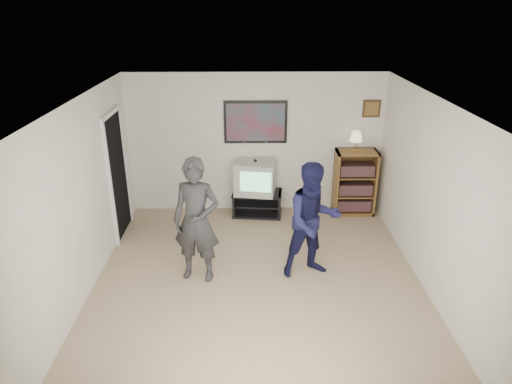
{
  "coord_description": "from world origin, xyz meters",
  "views": [
    {
      "loc": [
        -0.11,
        -5.27,
        3.62
      ],
      "look_at": [
        -0.02,
        0.55,
        1.15
      ],
      "focal_mm": 32.0,
      "sensor_mm": 36.0,
      "label": 1
    }
  ],
  "objects_px": {
    "media_stand": "(257,203)",
    "person_tall": "(197,221)",
    "bookshelf": "(355,182)",
    "person_short": "(313,221)",
    "crt_television": "(255,177)"
  },
  "relations": [
    {
      "from": "media_stand",
      "to": "crt_television",
      "type": "relative_size",
      "value": 1.33
    },
    {
      "from": "media_stand",
      "to": "person_tall",
      "type": "height_order",
      "value": "person_tall"
    },
    {
      "from": "bookshelf",
      "to": "media_stand",
      "type": "bearing_deg",
      "value": -178.36
    },
    {
      "from": "bookshelf",
      "to": "person_tall",
      "type": "height_order",
      "value": "person_tall"
    },
    {
      "from": "media_stand",
      "to": "bookshelf",
      "type": "distance_m",
      "value": 1.79
    },
    {
      "from": "bookshelf",
      "to": "person_short",
      "type": "distance_m",
      "value": 2.25
    },
    {
      "from": "media_stand",
      "to": "person_tall",
      "type": "xyz_separation_m",
      "value": [
        -0.85,
        -2.02,
        0.66
      ]
    },
    {
      "from": "media_stand",
      "to": "person_short",
      "type": "distance_m",
      "value": 2.16
    },
    {
      "from": "person_short",
      "to": "bookshelf",
      "type": "bearing_deg",
      "value": 48.37
    },
    {
      "from": "bookshelf",
      "to": "person_short",
      "type": "xyz_separation_m",
      "value": [
        -1.02,
        -1.99,
        0.24
      ]
    },
    {
      "from": "bookshelf",
      "to": "person_tall",
      "type": "xyz_separation_m",
      "value": [
        -2.6,
        -2.07,
        0.29
      ]
    },
    {
      "from": "media_stand",
      "to": "person_short",
      "type": "xyz_separation_m",
      "value": [
        0.73,
        -1.94,
        0.61
      ]
    },
    {
      "from": "media_stand",
      "to": "bookshelf",
      "type": "bearing_deg",
      "value": 7.19
    },
    {
      "from": "media_stand",
      "to": "bookshelf",
      "type": "relative_size",
      "value": 0.77
    },
    {
      "from": "crt_television",
      "to": "person_tall",
      "type": "height_order",
      "value": "person_tall"
    }
  ]
}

